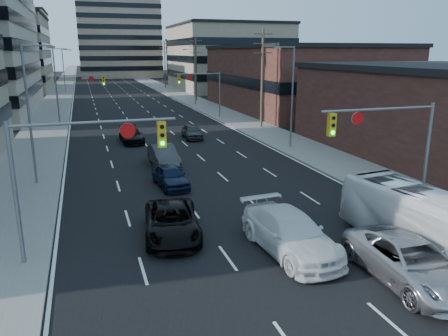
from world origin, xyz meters
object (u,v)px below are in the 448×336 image
silver_suv (410,261)px  sedan_blue (170,176)px  transit_bus (445,230)px  black_pickup (172,222)px  white_van (290,233)px

silver_suv → sedan_blue: bearing=114.9°
transit_bus → sedan_blue: bearing=116.3°
black_pickup → sedan_blue: (1.45, 7.82, -0.03)m
black_pickup → white_van: white_van is taller
silver_suv → white_van: bearing=132.4°
white_van → silver_suv: white_van is taller
transit_bus → silver_suv: bearing=-165.5°
transit_bus → sedan_blue: (-8.78, 13.84, -0.73)m
transit_bus → black_pickup: bearing=143.4°
black_pickup → sedan_blue: size_ratio=1.28×
sedan_blue → black_pickup: bearing=-105.9°
silver_suv → sedan_blue: size_ratio=1.42×
white_van → silver_suv: 4.91m
black_pickup → transit_bus: transit_bus is taller
transit_bus → sedan_blue: size_ratio=2.47×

